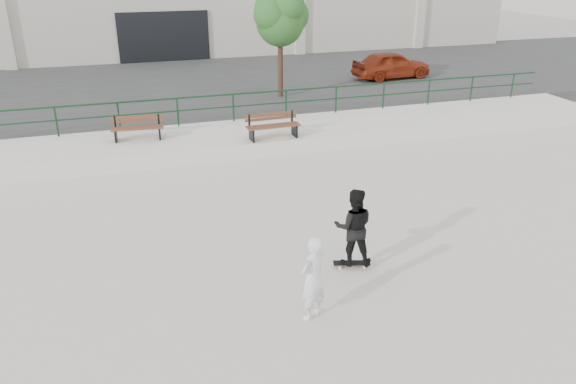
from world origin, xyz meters
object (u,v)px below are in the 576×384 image
object	(u,v)px
skateboard	(352,263)
standing_skater	(353,227)
bench_right	(273,126)
seated_skater	(313,278)
red_car	(391,65)
tree	(281,16)
bench_left	(137,128)

from	to	relation	value
skateboard	standing_skater	world-z (taller)	standing_skater
bench_right	seated_skater	xyz separation A→B (m)	(-1.88, -9.09, -0.09)
red_car	seated_skater	distance (m)	19.36
tree	red_car	bearing A→B (deg)	17.05
tree	standing_skater	size ratio (longest dim) A/B	2.58
bench_right	skateboard	bearing A→B (deg)	-95.30
red_car	standing_skater	bearing A→B (deg)	145.13
red_car	skateboard	world-z (taller)	red_car
bench_left	standing_skater	world-z (taller)	standing_skater
red_car	skateboard	size ratio (longest dim) A/B	4.77
bench_right	red_car	xyz separation A→B (m)	(8.16, 7.45, 0.25)
tree	skateboard	size ratio (longest dim) A/B	5.43
red_car	seated_skater	world-z (taller)	red_car
standing_skater	seated_skater	distance (m)	2.01
bench_right	skateboard	xyz separation A→B (m)	(-0.47, -7.66, -0.83)
bench_left	seated_skater	bearing A→B (deg)	-71.30
bench_left	tree	xyz separation A→B (m)	(6.26, 4.36, 2.90)
bench_right	seated_skater	world-z (taller)	seated_skater
skateboard	bench_left	bearing A→B (deg)	129.59
bench_left	bench_right	bearing A→B (deg)	-10.04
skateboard	seated_skater	bearing A→B (deg)	-118.24
skateboard	standing_skater	distance (m)	0.87
standing_skater	skateboard	bearing A→B (deg)	108.98
skateboard	seated_skater	distance (m)	2.14
bench_left	seated_skater	size ratio (longest dim) A/B	1.04
tree	skateboard	bearing A→B (deg)	-100.54
bench_right	tree	bearing A→B (deg)	68.58
red_car	bench_right	bearing A→B (deg)	127.27
bench_right	red_car	world-z (taller)	red_car
seated_skater	bench_right	bearing A→B (deg)	-132.48
bench_right	tree	world-z (taller)	tree
seated_skater	bench_left	bearing A→B (deg)	-107.73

